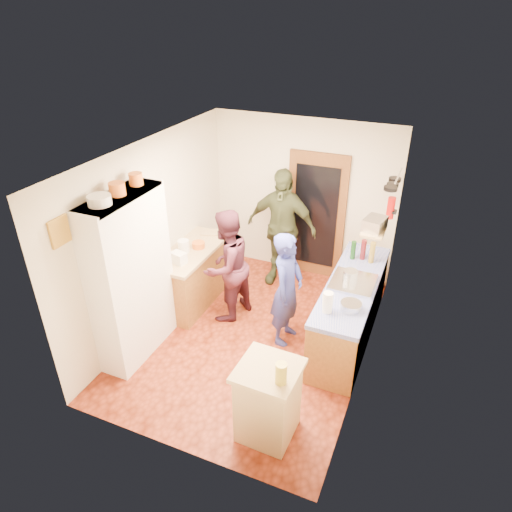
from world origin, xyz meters
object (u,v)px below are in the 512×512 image
Objects in this scene: island_base at (268,403)px; hutch_body at (132,278)px; person_hob at (288,291)px; right_counter_base at (350,312)px; person_back at (282,228)px; person_left at (230,266)px.

hutch_body is at bearing 163.27° from island_base.
hutch_body reaches higher than person_hob.
right_counter_base is 2.56× the size of island_base.
hutch_body is 1.13× the size of person_back.
right_counter_base is at bearing 111.54° from person_left.
island_base is 3.12m from person_back.
hutch_body is at bearing 120.25° from person_hob.
hutch_body is at bearing -115.48° from person_back.
right_counter_base is at bearing -35.70° from person_back.
hutch_body is 1.31× the size of person_left.
island_base is (-0.43, -1.92, 0.01)m from right_counter_base.
person_hob is 0.83× the size of person_back.
person_left is (-0.95, 0.23, 0.03)m from person_hob.
person_back is (-1.36, 1.01, 0.55)m from right_counter_base.
person_left reaches higher than right_counter_base.
person_back is at bearing 107.68° from island_base.
person_left is at bearing -174.75° from right_counter_base.
island_base is 1.61m from person_hob.
hutch_body is 2.56× the size of island_base.
right_counter_base is at bearing 27.47° from hutch_body.
right_counter_base is at bearing -60.27° from person_hob.
hutch_body reaches higher than right_counter_base.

